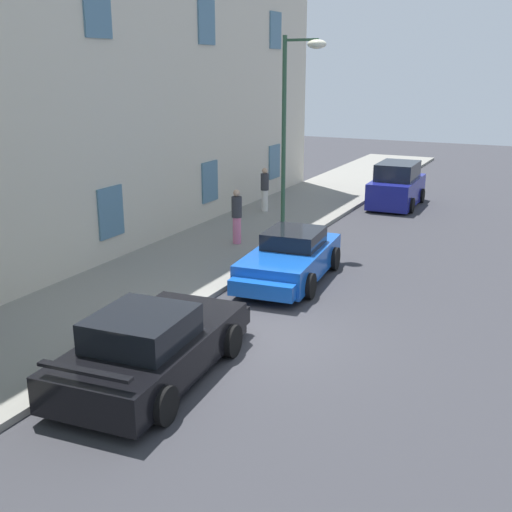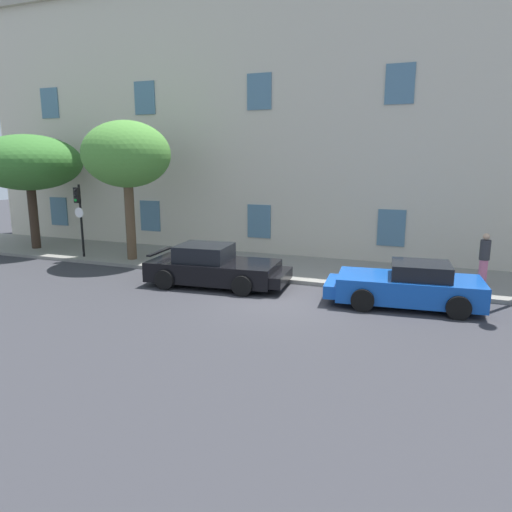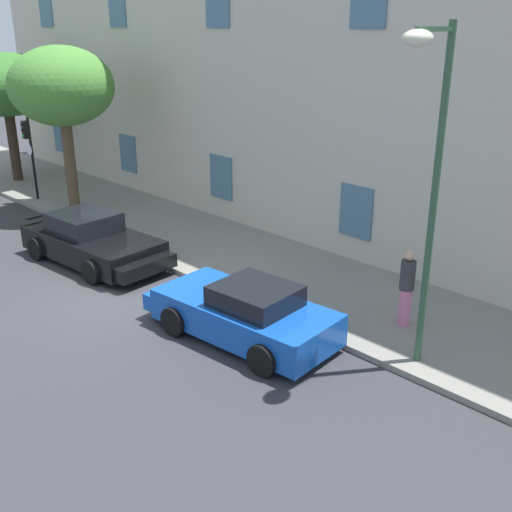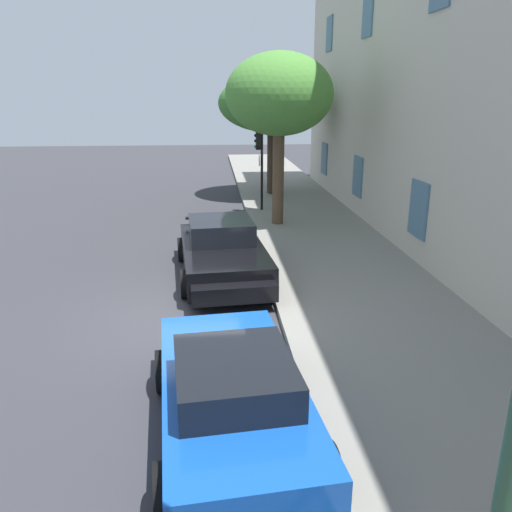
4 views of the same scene
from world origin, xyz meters
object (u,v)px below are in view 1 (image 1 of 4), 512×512
Objects in this scene: sportscar_red_lead at (156,344)px; hatchback_parked at (397,186)px; sportscar_yellow_flank at (289,260)px; street_lamp at (296,105)px; pedestrian_strolling at (265,189)px; pedestrian_admiring at (237,216)px.

sportscar_red_lead is 1.31× the size of hatchback_parked.
street_lamp reaches higher than sportscar_yellow_flank.
street_lamp is at bearing 169.05° from hatchback_parked.
sportscar_yellow_flank is 1.22× the size of hatchback_parked.
hatchback_parked is 2.20× the size of pedestrian_strolling.
pedestrian_admiring is at bearing 124.90° from street_lamp.
street_lamp is (9.72, 1.27, 3.93)m from sportscar_red_lead.
hatchback_parked is at bearing -0.74° from sportscar_red_lead.
sportscar_yellow_flank is 8.34m from pedestrian_strolling.
sportscar_yellow_flank is (6.24, -0.06, -0.02)m from sportscar_red_lead.
street_lamp is at bearing -55.10° from pedestrian_admiring.
pedestrian_strolling reaches higher than sportscar_yellow_flank.
pedestrian_admiring is at bearing 18.04° from sportscar_red_lead.
street_lamp is at bearing -142.85° from pedestrian_strolling.
pedestrian_admiring is (-1.08, 1.55, -3.49)m from street_lamp.
hatchback_parked is at bearing -19.08° from pedestrian_admiring.
street_lamp is at bearing 7.43° from sportscar_red_lead.
sportscar_yellow_flank is at bearing -159.12° from street_lamp.
sportscar_red_lead is 1.07× the size of sportscar_yellow_flank.
sportscar_yellow_flank is at bearing -129.85° from pedestrian_admiring.
street_lamp is 3.96m from pedestrian_admiring.
sportscar_red_lead is at bearing 179.45° from sportscar_yellow_flank.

